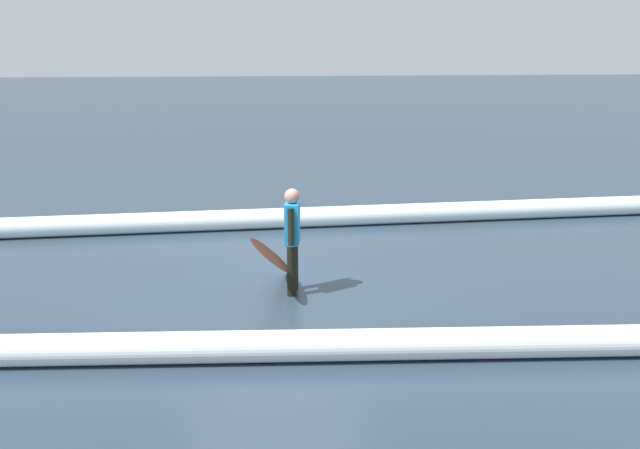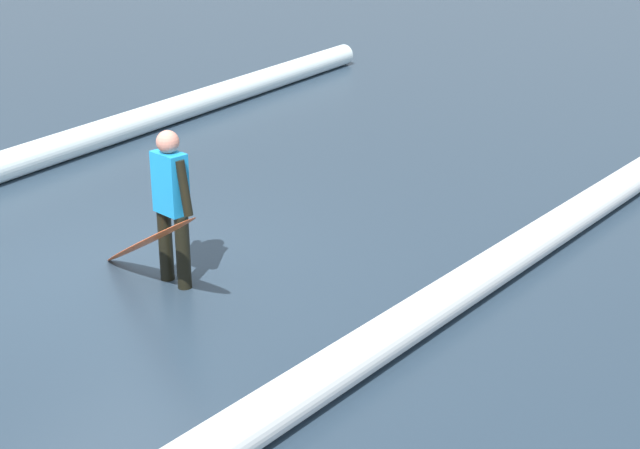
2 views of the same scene
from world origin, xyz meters
TOP-DOWN VIEW (x-y plane):
  - ground_plane at (0.00, 0.00)m, footprint 128.78×128.78m
  - surfer at (-0.26, 0.65)m, footprint 0.25×0.57m
  - surfboard at (0.04, 0.60)m, footprint 0.82×1.92m
  - wave_crest_foreground at (-1.64, -3.38)m, footprint 16.41×1.40m
  - wave_crest_midground at (0.98, 3.05)m, footprint 19.32×1.46m

SIDE VIEW (x-z plane):
  - ground_plane at x=0.00m, z-range 0.00..0.00m
  - wave_crest_midground at x=0.98m, z-range 0.00..0.38m
  - wave_crest_foreground at x=-1.64m, z-range 0.00..0.40m
  - surfboard at x=0.04m, z-range -0.01..1.10m
  - surfer at x=-0.26m, z-range 0.09..1.66m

